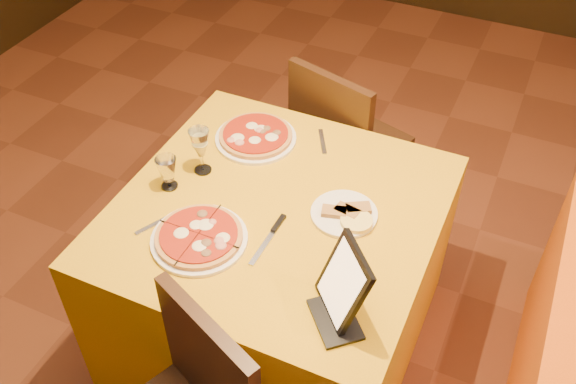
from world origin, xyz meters
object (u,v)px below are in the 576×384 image
at_px(wine_glass, 201,151).
at_px(chair_main_far, 352,143).
at_px(pizza_far, 256,137).
at_px(water_glass, 168,173).
at_px(main_table, 278,276).
at_px(tablet, 344,283).
at_px(pizza_near, 199,238).

bearing_deg(wine_glass, chair_main_far, 65.68).
bearing_deg(pizza_far, water_glass, -113.40).
relative_size(chair_main_far, pizza_far, 2.85).
height_order(main_table, pizza_far, pizza_far).
bearing_deg(chair_main_far, pizza_far, 80.72).
height_order(main_table, wine_glass, wine_glass).
distance_m(pizza_far, tablet, 0.87).
bearing_deg(chair_main_far, pizza_near, 97.48).
bearing_deg(pizza_far, wine_glass, -111.28).
xyz_separation_m(main_table, pizza_far, (-0.24, 0.31, 0.39)).
bearing_deg(main_table, pizza_far, 127.69).
distance_m(pizza_far, water_glass, 0.41).
relative_size(pizza_far, wine_glass, 1.68).
relative_size(main_table, wine_glass, 5.79).
bearing_deg(wine_glass, pizza_near, -61.83).
relative_size(pizza_near, water_glass, 2.48).
bearing_deg(pizza_far, chair_main_far, 64.22).
relative_size(pizza_far, water_glass, 2.46).
height_order(pizza_near, wine_glass, wine_glass).
bearing_deg(main_table, tablet, -41.04).
distance_m(chair_main_far, tablet, 1.25).
bearing_deg(tablet, main_table, -173.00).
relative_size(pizza_near, tablet, 1.32).
bearing_deg(wine_glass, main_table, -10.72).
relative_size(main_table, pizza_near, 3.41).
distance_m(pizza_far, wine_glass, 0.28).
bearing_deg(tablet, pizza_far, -178.09).
bearing_deg(water_glass, tablet, -18.15).
distance_m(chair_main_far, pizza_near, 1.12).
height_order(pizza_far, water_glass, water_glass).
bearing_deg(main_table, wine_glass, 169.28).
xyz_separation_m(main_table, pizza_near, (-0.17, -0.25, 0.39)).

